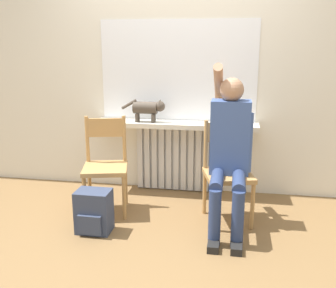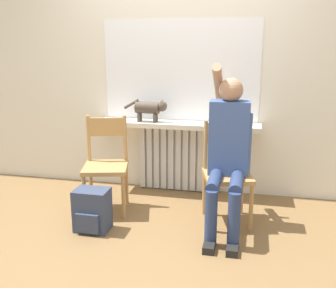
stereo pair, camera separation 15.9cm
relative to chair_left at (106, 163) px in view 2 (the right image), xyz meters
name	(u,v)px [view 2 (the right image)]	position (x,y,z in m)	size (l,w,h in m)	color
ground_plane	(153,238)	(0.58, -0.49, -0.47)	(12.00, 12.00, 0.00)	brown
wall_with_window	(181,66)	(0.58, 0.74, 0.88)	(7.00, 0.06, 2.70)	silver
radiator	(179,158)	(0.58, 0.66, -0.10)	(0.88, 0.08, 0.73)	silver
windowsill	(177,125)	(0.58, 0.57, 0.29)	(1.71, 0.28, 0.05)	silver
window_glass	(180,71)	(0.58, 0.71, 0.83)	(1.64, 0.01, 1.04)	white
chair_left	(106,163)	(0.00, 0.00, 0.00)	(0.49, 0.49, 0.91)	#B2844C
chair_right	(227,171)	(1.14, 0.00, 0.00)	(0.50, 0.50, 0.91)	#B2844C
person	(228,148)	(1.16, -0.12, 0.25)	(0.36, 1.03, 1.42)	navy
cat	(150,108)	(0.30, 0.54, 0.46)	(0.46, 0.12, 0.24)	#4C4238
backpack	(92,210)	(0.03, -0.45, -0.29)	(0.29, 0.24, 0.37)	#333D56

